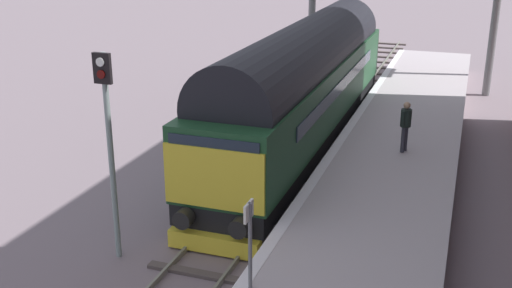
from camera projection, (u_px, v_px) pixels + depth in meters
ground_plane at (244, 218)px, 17.65m from camera, size 140.00×140.00×0.00m
track_main at (244, 216)px, 17.63m from camera, size 2.50×60.00×0.15m
station_platform at (371, 221)px, 16.36m from camera, size 4.00×44.00×1.01m
diesel_locomotive at (305, 82)px, 22.58m from camera, size 2.74×17.48×4.68m
signal_post_mid at (109, 137)px, 14.54m from camera, size 0.44×0.22×5.18m
platform_number_sign at (249, 232)px, 11.98m from camera, size 0.10×0.44×1.87m
waiting_passenger at (406, 122)px, 19.62m from camera, size 0.43×0.49×1.64m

